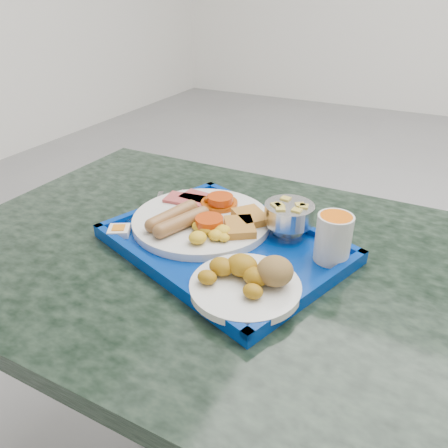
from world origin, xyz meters
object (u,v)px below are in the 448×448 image
Objects in this scene: bread_plate at (249,279)px; fruit_bowl at (289,214)px; tray at (224,245)px; table at (232,326)px; main_plate at (204,219)px; juice_cup at (333,237)px.

bread_plate is 1.88× the size of fruit_bowl.
tray is 0.15m from bread_plate.
fruit_bowl reaches higher than table.
bread_plate is (0.17, -0.15, 0.00)m from main_plate.
fruit_bowl is (0.07, 0.09, 0.24)m from table.
fruit_bowl is (-0.00, 0.19, 0.02)m from bread_plate.
main_plate is at bearing -164.48° from fruit_bowl.
main_plate is 1.57× the size of bread_plate.
juice_cup is (0.19, 0.04, 0.05)m from tray.
main_plate is 2.95× the size of fruit_bowl.
tray is 0.20m from juice_cup.
fruit_bowl is at bearing 51.01° from table.
tray is 5.81× the size of juice_cup.
tray is at bearing -31.80° from main_plate.
juice_cup is at bearing -26.81° from fruit_bowl.
table is 6.36× the size of bread_plate.
table is 0.30m from juice_cup.
table is at bearing 127.69° from bread_plate.
juice_cup is at bearing 10.60° from tray.
table is 4.06× the size of main_plate.
main_plate is 0.17m from fruit_bowl.
main_plate reaches higher than table.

